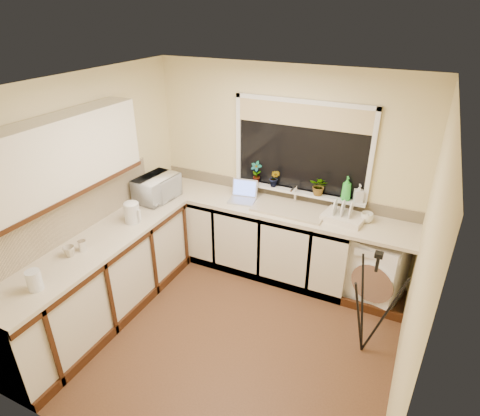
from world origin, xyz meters
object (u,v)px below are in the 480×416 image
microwave (157,188)px  cup_back (367,217)px  kettle (132,213)px  plant_d (319,186)px  dish_rack (344,217)px  cup_left (69,251)px  glass_jug (34,280)px  plant_a (256,172)px  steel_jar (82,246)px  washing_machine (376,268)px  tripod (370,305)px  plant_b (275,178)px  laptop (243,195)px  soap_bottle_clear (359,193)px  soap_bottle_green (347,188)px

microwave → cup_back: bearing=-73.2°
kettle → plant_d: size_ratio=0.96×
dish_rack → cup_left: bearing=-131.4°
glass_jug → plant_a: bearing=70.2°
steel_jar → plant_d: size_ratio=0.46×
plant_a → cup_left: size_ratio=2.48×
microwave → cup_back: 2.43m
washing_machine → glass_jug: size_ratio=4.42×
cup_back → microwave: bearing=-168.1°
cup_left → glass_jug: bearing=-75.7°
tripod → plant_a: 2.03m
dish_rack → tripod: tripod is taller
steel_jar → microwave: 1.24m
plant_b → dish_rack: bearing=-12.0°
washing_machine → kettle: size_ratio=3.59×
laptop → soap_bottle_clear: size_ratio=1.68×
kettle → plant_d: bearing=35.5°
plant_b → cup_back: bearing=-6.4°
laptop → steel_jar: laptop is taller
glass_jug → microwave: microwave is taller
washing_machine → soap_bottle_green: soap_bottle_green is taller
microwave → cup_back: (2.37, 0.50, -0.09)m
plant_b → kettle: bearing=-133.7°
laptop → plant_b: 0.42m
dish_rack → tripod: bearing=-52.7°
washing_machine → kettle: kettle is taller
washing_machine → laptop: 1.73m
glass_jug → cup_left: 0.50m
washing_machine → tripod: size_ratio=0.69×
dish_rack → cup_left: size_ratio=3.99×
plant_d → cup_back: (0.58, -0.13, -0.21)m
laptop → soap_bottle_green: bearing=0.9°
plant_d → steel_jar: bearing=-133.5°
washing_machine → microwave: microwave is taller
cup_back → glass_jug: bearing=-134.0°
laptop → cup_left: bearing=-126.6°
laptop → cup_back: laptop is taller
soap_bottle_clear → cup_left: (-2.25, -2.01, -0.20)m
soap_bottle_green → steel_jar: bearing=-137.9°
cup_left → plant_d: bearing=47.7°
plant_a → cup_left: bearing=-116.9°
steel_jar → plant_b: plant_b is taller
tripod → cup_back: (-0.24, 0.93, 0.39)m
laptop → cup_left: laptop is taller
washing_machine → cup_back: bearing=178.0°
dish_rack → steel_jar: 2.70m
steel_jar → plant_b: bearing=56.6°
plant_a → washing_machine: bearing=-7.4°
kettle → plant_b: bearing=46.3°
washing_machine → plant_d: 1.11m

